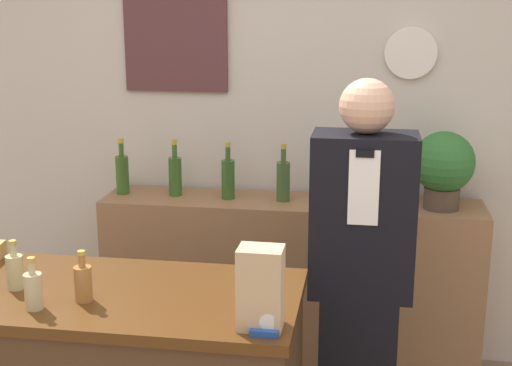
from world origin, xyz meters
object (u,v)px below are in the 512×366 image
Objects in this scene: shopkeeper at (360,279)px; paper_bag at (261,288)px; tape_dispenser at (266,327)px; potted_plant at (443,166)px.

shopkeeper is 6.24× the size of paper_bag.
potted_plant is at bearing 66.57° from tape_dispenser.
shopkeeper is at bearing 67.99° from paper_bag.
paper_bag is (-0.70, -1.50, -0.08)m from potted_plant.
tape_dispenser is (-0.67, -1.55, -0.19)m from potted_plant.
tape_dispenser is (0.02, -0.04, -0.11)m from paper_bag.
paper_bag is at bearing 118.63° from tape_dispenser.
shopkeeper is 0.86m from tape_dispenser.
shopkeeper is at bearing 70.61° from tape_dispenser.
paper_bag is at bearing -114.81° from potted_plant.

